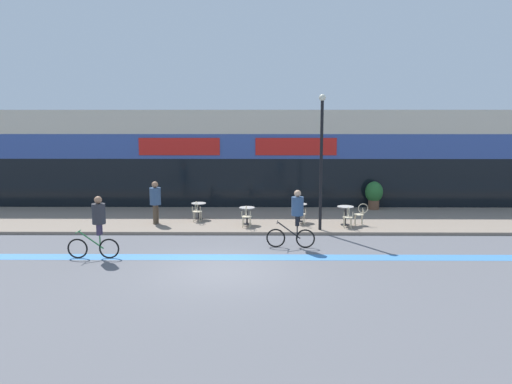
{
  "coord_description": "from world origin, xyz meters",
  "views": [
    {
      "loc": [
        1.09,
        -14.33,
        4.47
      ],
      "look_at": [
        0.92,
        7.11,
        1.31
      ],
      "focal_mm": 35.0,
      "sensor_mm": 36.0,
      "label": 1
    }
  ],
  "objects_px": {
    "cafe_chair_3_side": "(361,213)",
    "pedestrian_near_end": "(155,199)",
    "planter_pot": "(374,194)",
    "bistro_table_3": "(345,212)",
    "bistro_table_2": "(300,209)",
    "cyclist_0": "(296,215)",
    "lamp_post": "(321,153)",
    "bistro_table_1": "(247,212)",
    "cafe_chair_0_near": "(197,210)",
    "cafe_chair_1_near": "(246,215)",
    "cafe_chair_2_near": "(301,212)",
    "cafe_chair_3_near": "(348,216)",
    "bistro_table_0": "(199,208)",
    "cyclist_1": "(97,223)"
  },
  "relations": [
    {
      "from": "cafe_chair_0_near",
      "to": "lamp_post",
      "type": "xyz_separation_m",
      "value": [
        5.05,
        -1.45,
        2.52
      ]
    },
    {
      "from": "planter_pot",
      "to": "lamp_post",
      "type": "relative_size",
      "value": 0.26
    },
    {
      "from": "cyclist_0",
      "to": "lamp_post",
      "type": "bearing_deg",
      "value": -111.58
    },
    {
      "from": "lamp_post",
      "to": "cyclist_0",
      "type": "height_order",
      "value": "lamp_post"
    },
    {
      "from": "bistro_table_1",
      "to": "bistro_table_2",
      "type": "relative_size",
      "value": 0.93
    },
    {
      "from": "cyclist_0",
      "to": "cafe_chair_2_near",
      "type": "bearing_deg",
      "value": -93.77
    },
    {
      "from": "planter_pot",
      "to": "cyclist_0",
      "type": "xyz_separation_m",
      "value": [
        -4.27,
        -6.88,
        0.31
      ]
    },
    {
      "from": "bistro_table_2",
      "to": "cafe_chair_0_near",
      "type": "distance_m",
      "value": 4.37
    },
    {
      "from": "cafe_chair_3_side",
      "to": "cyclist_0",
      "type": "xyz_separation_m",
      "value": [
        -2.91,
        -3.23,
        0.54
      ]
    },
    {
      "from": "bistro_table_3",
      "to": "pedestrian_near_end",
      "type": "distance_m",
      "value": 7.88
    },
    {
      "from": "cafe_chair_3_near",
      "to": "cyclist_0",
      "type": "height_order",
      "value": "cyclist_0"
    },
    {
      "from": "cafe_chair_3_near",
      "to": "planter_pot",
      "type": "height_order",
      "value": "planter_pot"
    },
    {
      "from": "cafe_chair_0_near",
      "to": "planter_pot",
      "type": "relative_size",
      "value": 0.67
    },
    {
      "from": "cafe_chair_0_near",
      "to": "cafe_chair_3_side",
      "type": "bearing_deg",
      "value": -89.06
    },
    {
      "from": "bistro_table_2",
      "to": "cyclist_0",
      "type": "height_order",
      "value": "cyclist_0"
    },
    {
      "from": "cafe_chair_1_near",
      "to": "cafe_chair_3_side",
      "type": "height_order",
      "value": "same"
    },
    {
      "from": "bistro_table_2",
      "to": "cafe_chair_1_near",
      "type": "bearing_deg",
      "value": -152.02
    },
    {
      "from": "bistro_table_1",
      "to": "planter_pot",
      "type": "height_order",
      "value": "planter_pot"
    },
    {
      "from": "bistro_table_2",
      "to": "cafe_chair_2_near",
      "type": "height_order",
      "value": "cafe_chair_2_near"
    },
    {
      "from": "bistro_table_1",
      "to": "cafe_chair_0_near",
      "type": "distance_m",
      "value": 2.19
    },
    {
      "from": "bistro_table_0",
      "to": "cafe_chair_3_side",
      "type": "relative_size",
      "value": 0.78
    },
    {
      "from": "bistro_table_0",
      "to": "cyclist_1",
      "type": "height_order",
      "value": "cyclist_1"
    },
    {
      "from": "cafe_chair_1_near",
      "to": "cafe_chair_2_near",
      "type": "height_order",
      "value": "same"
    },
    {
      "from": "bistro_table_1",
      "to": "planter_pot",
      "type": "xyz_separation_m",
      "value": [
        6.05,
        3.54,
        0.24
      ]
    },
    {
      "from": "bistro_table_1",
      "to": "bistro_table_2",
      "type": "bearing_deg",
      "value": 14.16
    },
    {
      "from": "lamp_post",
      "to": "bistro_table_3",
      "type": "bearing_deg",
      "value": 37.52
    },
    {
      "from": "cafe_chair_2_near",
      "to": "cafe_chair_0_near",
      "type": "bearing_deg",
      "value": 75.62
    },
    {
      "from": "cafe_chair_3_side",
      "to": "cafe_chair_2_near",
      "type": "bearing_deg",
      "value": 3.89
    },
    {
      "from": "bistro_table_3",
      "to": "lamp_post",
      "type": "height_order",
      "value": "lamp_post"
    },
    {
      "from": "cafe_chair_2_near",
      "to": "cafe_chair_3_side",
      "type": "relative_size",
      "value": 1.0
    },
    {
      "from": "cafe_chair_3_side",
      "to": "planter_pot",
      "type": "height_order",
      "value": "planter_pot"
    },
    {
      "from": "cafe_chair_2_near",
      "to": "cyclist_0",
      "type": "relative_size",
      "value": 0.44
    },
    {
      "from": "bistro_table_2",
      "to": "pedestrian_near_end",
      "type": "distance_m",
      "value": 6.07
    },
    {
      "from": "cafe_chair_3_side",
      "to": "cyclist_1",
      "type": "distance_m",
      "value": 10.44
    },
    {
      "from": "bistro_table_1",
      "to": "bistro_table_3",
      "type": "distance_m",
      "value": 4.06
    },
    {
      "from": "planter_pot",
      "to": "cyclist_0",
      "type": "height_order",
      "value": "cyclist_0"
    },
    {
      "from": "cafe_chair_3_side",
      "to": "bistro_table_1",
      "type": "bearing_deg",
      "value": 3.68
    },
    {
      "from": "pedestrian_near_end",
      "to": "bistro_table_1",
      "type": "bearing_deg",
      "value": 11.96
    },
    {
      "from": "cafe_chair_0_near",
      "to": "cafe_chair_1_near",
      "type": "bearing_deg",
      "value": -111.23
    },
    {
      "from": "lamp_post",
      "to": "cafe_chair_1_near",
      "type": "bearing_deg",
      "value": 172.92
    },
    {
      "from": "cafe_chair_2_near",
      "to": "bistro_table_2",
      "type": "bearing_deg",
      "value": -6.63
    },
    {
      "from": "cafe_chair_1_near",
      "to": "cafe_chair_3_near",
      "type": "relative_size",
      "value": 1.0
    },
    {
      "from": "cafe_chair_1_near",
      "to": "planter_pot",
      "type": "bearing_deg",
      "value": -48.47
    },
    {
      "from": "cafe_chair_3_near",
      "to": "cafe_chair_2_near",
      "type": "bearing_deg",
      "value": 71.6
    },
    {
      "from": "cafe_chair_3_side",
      "to": "pedestrian_near_end",
      "type": "distance_m",
      "value": 8.51
    },
    {
      "from": "planter_pot",
      "to": "lamp_post",
      "type": "xyz_separation_m",
      "value": [
        -3.13,
        -4.53,
        2.29
      ]
    },
    {
      "from": "bistro_table_1",
      "to": "lamp_post",
      "type": "xyz_separation_m",
      "value": [
        2.91,
        -0.99,
        2.53
      ]
    },
    {
      "from": "bistro_table_2",
      "to": "cafe_chair_0_near",
      "type": "bearing_deg",
      "value": -178.69
    },
    {
      "from": "cafe_chair_0_near",
      "to": "cyclist_1",
      "type": "distance_m",
      "value": 5.8
    },
    {
      "from": "bistro_table_0",
      "to": "bistro_table_2",
      "type": "distance_m",
      "value": 4.39
    }
  ]
}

